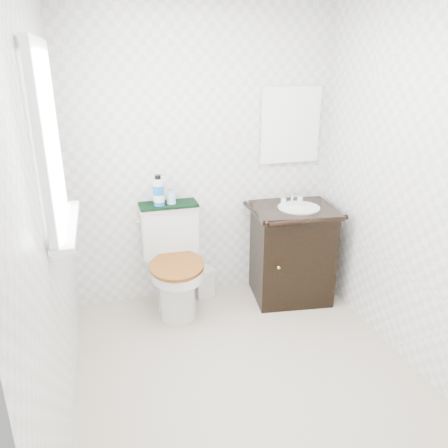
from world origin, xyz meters
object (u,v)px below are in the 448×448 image
cup (171,198)px  mouthwash_bottle (159,192)px  vanity (292,251)px  trash_bin (203,282)px  toilet (174,267)px

cup → mouthwash_bottle: bearing=-166.5°
vanity → cup: size_ratio=9.99×
trash_bin → mouthwash_bottle: (-0.35, -0.04, 0.86)m
trash_bin → mouthwash_bottle: bearing=-173.9°
toilet → trash_bin: 0.39m
cup → trash_bin: bearing=3.1°
toilet → vanity: vanity is taller
vanity → cup: bearing=169.5°
cup → vanity: bearing=-10.5°
trash_bin → cup: (-0.25, -0.01, 0.80)m
trash_bin → cup: cup is taller
toilet → cup: (0.02, 0.12, 0.55)m
vanity → mouthwash_bottle: bearing=171.7°
toilet → mouthwash_bottle: 0.63m
mouthwash_bottle → toilet: bearing=-52.2°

